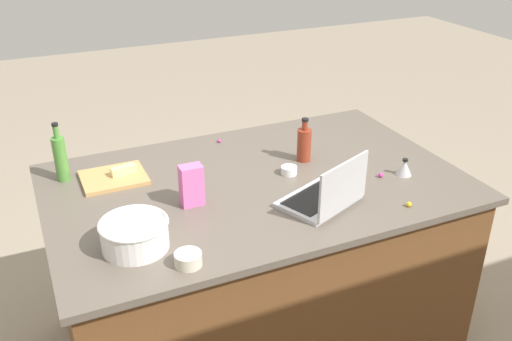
{
  "coord_description": "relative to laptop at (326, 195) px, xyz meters",
  "views": [
    {
      "loc": [
        0.88,
        1.97,
        2.04
      ],
      "look_at": [
        0.0,
        0.0,
        0.95
      ],
      "focal_mm": 39.51,
      "sensor_mm": 36.0,
      "label": 1
    }
  ],
  "objects": [
    {
      "name": "ground_plane",
      "position": [
        0.17,
        -0.31,
        -0.95
      ],
      "size": [
        12.0,
        12.0,
        0.0
      ],
      "primitive_type": "plane",
      "color": "gray"
    },
    {
      "name": "island_counter",
      "position": [
        0.17,
        -0.31,
        -0.5
      ],
      "size": [
        1.78,
        1.13,
        0.9
      ],
      "color": "brown",
      "rests_on": "ground"
    },
    {
      "name": "laptop",
      "position": [
        0.0,
        0.0,
        0.0
      ],
      "size": [
        0.37,
        0.33,
        0.22
      ],
      "color": "#B7B7BC",
      "rests_on": "island_counter"
    },
    {
      "name": "mixing_bowl_large",
      "position": [
        0.76,
        -0.02,
        0.01
      ],
      "size": [
        0.25,
        0.25,
        0.11
      ],
      "color": "white",
      "rests_on": "island_counter"
    },
    {
      "name": "bottle_soy",
      "position": [
        -0.12,
        -0.41,
        0.04
      ],
      "size": [
        0.07,
        0.07,
        0.21
      ],
      "color": "maroon",
      "rests_on": "island_counter"
    },
    {
      "name": "bottle_olive",
      "position": [
        0.93,
        -0.66,
        0.06
      ],
      "size": [
        0.06,
        0.06,
        0.26
      ],
      "color": "#4C8C38",
      "rests_on": "island_counter"
    },
    {
      "name": "cutting_board",
      "position": [
        0.73,
        -0.57,
        -0.04
      ],
      "size": [
        0.27,
        0.23,
        0.02
      ],
      "primitive_type": "cube",
      "color": "tan",
      "rests_on": "island_counter"
    },
    {
      "name": "butter_stick_left",
      "position": [
        0.68,
        -0.57,
        -0.01
      ],
      "size": [
        0.11,
        0.05,
        0.04
      ],
      "primitive_type": "cube",
      "rotation": [
        0.0,
        0.0,
        0.15
      ],
      "color": "#F4E58C",
      "rests_on": "cutting_board"
    },
    {
      "name": "ramekin_small",
      "position": [
        0.01,
        -0.31,
        -0.03
      ],
      "size": [
        0.07,
        0.07,
        0.04
      ],
      "primitive_type": "cylinder",
      "color": "white",
      "rests_on": "island_counter"
    },
    {
      "name": "ramekin_medium",
      "position": [
        0.62,
        0.15,
        -0.02
      ],
      "size": [
        0.09,
        0.09,
        0.05
      ],
      "primitive_type": "cylinder",
      "color": "beige",
      "rests_on": "island_counter"
    },
    {
      "name": "kitchen_timer",
      "position": [
        -0.45,
        -0.09,
        -0.01
      ],
      "size": [
        0.07,
        0.07,
        0.08
      ],
      "color": "#B2B2B7",
      "rests_on": "island_counter"
    },
    {
      "name": "candy_bag",
      "position": [
        0.48,
        -0.23,
        0.04
      ],
      "size": [
        0.09,
        0.06,
        0.17
      ],
      "primitive_type": "cube",
      "color": "pink",
      "rests_on": "island_counter"
    },
    {
      "name": "candy_0",
      "position": [
        0.17,
        -0.76,
        -0.04
      ],
      "size": [
        0.02,
        0.02,
        0.02
      ],
      "primitive_type": "sphere",
      "color": "#CC3399",
      "rests_on": "island_counter"
    },
    {
      "name": "candy_1",
      "position": [
        -0.35,
        -0.12,
        -0.04
      ],
      "size": [
        0.02,
        0.02,
        0.02
      ],
      "primitive_type": "sphere",
      "color": "#CC3399",
      "rests_on": "island_counter"
    },
    {
      "name": "candy_2",
      "position": [
        0.72,
        -0.26,
        -0.04
      ],
      "size": [
        0.02,
        0.02,
        0.02
      ],
      "primitive_type": "sphere",
      "color": "green",
      "rests_on": "island_counter"
    },
    {
      "name": "candy_3",
      "position": [
        -0.17,
        -0.1,
        -0.04
      ],
      "size": [
        0.02,
        0.02,
        0.02
      ],
      "primitive_type": "sphere",
      "color": "red",
      "rests_on": "island_counter"
    },
    {
      "name": "candy_4",
      "position": [
        -0.3,
        0.14,
        -0.04
      ],
      "size": [
        0.02,
        0.02,
        0.02
      ],
      "primitive_type": "sphere",
      "color": "yellow",
      "rests_on": "island_counter"
    }
  ]
}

